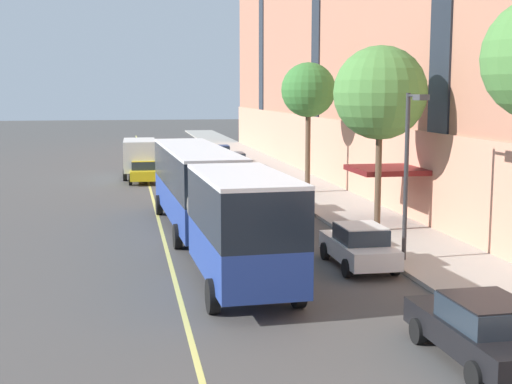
{
  "coord_description": "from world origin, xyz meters",
  "views": [
    {
      "loc": [
        -2.79,
        -29.32,
        6.21
      ],
      "look_at": [
        2.84,
        1.32,
        1.8
      ],
      "focal_mm": 50.0,
      "sensor_mm": 36.0,
      "label": 1
    }
  ],
  "objects_px": {
    "parked_car_navy_6": "(220,154)",
    "street_lamp": "(409,157)",
    "parked_car_white_1": "(359,246)",
    "parked_car_white_0": "(282,197)",
    "box_truck": "(140,156)",
    "city_bus": "(208,194)",
    "street_tree_far_uptown": "(308,91)",
    "street_tree_mid_block": "(380,93)",
    "parked_car_black_5": "(483,330)",
    "taxi_cab": "(144,171)",
    "parked_car_darkgray_4": "(234,162)",
    "parked_car_darkgray_2": "(255,178)"
  },
  "relations": [
    {
      "from": "parked_car_navy_6",
      "to": "street_lamp",
      "type": "distance_m",
      "value": 38.07
    },
    {
      "from": "parked_car_white_1",
      "to": "parked_car_white_0",
      "type": "bearing_deg",
      "value": 90.71
    },
    {
      "from": "parked_car_white_1",
      "to": "parked_car_navy_6",
      "type": "height_order",
      "value": "same"
    },
    {
      "from": "parked_car_white_0",
      "to": "parked_car_navy_6",
      "type": "height_order",
      "value": "same"
    },
    {
      "from": "parked_car_white_1",
      "to": "box_truck",
      "type": "distance_m",
      "value": 28.95
    },
    {
      "from": "city_bus",
      "to": "parked_car_white_0",
      "type": "relative_size",
      "value": 4.23
    },
    {
      "from": "city_bus",
      "to": "parked_car_white_1",
      "type": "relative_size",
      "value": 4.72
    },
    {
      "from": "street_lamp",
      "to": "street_tree_far_uptown",
      "type": "bearing_deg",
      "value": 86.98
    },
    {
      "from": "parked_car_white_1",
      "to": "city_bus",
      "type": "bearing_deg",
      "value": 138.49
    },
    {
      "from": "parked_car_white_0",
      "to": "street_tree_mid_block",
      "type": "xyz_separation_m",
      "value": [
        2.89,
        -6.21,
        5.34
      ]
    },
    {
      "from": "parked_car_black_5",
      "to": "parked_car_navy_6",
      "type": "bearing_deg",
      "value": 89.79
    },
    {
      "from": "parked_car_black_5",
      "to": "street_tree_far_uptown",
      "type": "xyz_separation_m",
      "value": [
        2.85,
        27.02,
        5.46
      ]
    },
    {
      "from": "box_truck",
      "to": "parked_car_navy_6",
      "type": "bearing_deg",
      "value": 54.09
    },
    {
      "from": "parked_car_white_0",
      "to": "taxi_cab",
      "type": "distance_m",
      "value": 15.1
    },
    {
      "from": "city_bus",
      "to": "parked_car_black_5",
      "type": "distance_m",
      "value": 14.33
    },
    {
      "from": "parked_car_darkgray_4",
      "to": "parked_car_white_1",
      "type": "bearing_deg",
      "value": -90.25
    },
    {
      "from": "city_bus",
      "to": "parked_car_black_5",
      "type": "bearing_deg",
      "value": -70.52
    },
    {
      "from": "city_bus",
      "to": "parked_car_black_5",
      "type": "height_order",
      "value": "city_bus"
    },
    {
      "from": "parked_car_white_0",
      "to": "parked_car_darkgray_4",
      "type": "relative_size",
      "value": 1.07
    },
    {
      "from": "parked_car_navy_6",
      "to": "street_tree_mid_block",
      "type": "distance_m",
      "value": 32.79
    },
    {
      "from": "parked_car_white_1",
      "to": "parked_car_darkgray_4",
      "type": "xyz_separation_m",
      "value": [
        0.13,
        30.45,
        0.0
      ]
    },
    {
      "from": "parked_car_darkgray_2",
      "to": "box_truck",
      "type": "xyz_separation_m",
      "value": [
        -7.04,
        7.83,
        0.85
      ]
    },
    {
      "from": "box_truck",
      "to": "street_tree_mid_block",
      "type": "distance_m",
      "value": 24.85
    },
    {
      "from": "parked_car_white_1",
      "to": "street_tree_far_uptown",
      "type": "bearing_deg",
      "value": 81.27
    },
    {
      "from": "parked_car_darkgray_2",
      "to": "street_tree_mid_block",
      "type": "bearing_deg",
      "value": -79.17
    },
    {
      "from": "parked_car_white_1",
      "to": "taxi_cab",
      "type": "distance_m",
      "value": 26.32
    },
    {
      "from": "taxi_cab",
      "to": "street_lamp",
      "type": "relative_size",
      "value": 0.72
    },
    {
      "from": "parked_car_darkgray_2",
      "to": "parked_car_navy_6",
      "type": "bearing_deg",
      "value": 89.67
    },
    {
      "from": "parked_car_white_0",
      "to": "parked_car_navy_6",
      "type": "relative_size",
      "value": 1.11
    },
    {
      "from": "parked_car_white_1",
      "to": "taxi_cab",
      "type": "relative_size",
      "value": 0.99
    },
    {
      "from": "parked_car_white_1",
      "to": "box_truck",
      "type": "height_order",
      "value": "box_truck"
    },
    {
      "from": "street_tree_far_uptown",
      "to": "parked_car_white_0",
      "type": "bearing_deg",
      "value": -115.79
    },
    {
      "from": "taxi_cab",
      "to": "street_lamp",
      "type": "xyz_separation_m",
      "value": [
        8.69,
        -25.39,
        3.12
      ]
    },
    {
      "from": "parked_car_white_1",
      "to": "street_tree_mid_block",
      "type": "height_order",
      "value": "street_tree_mid_block"
    },
    {
      "from": "city_bus",
      "to": "street_tree_mid_block",
      "type": "distance_m",
      "value": 8.69
    },
    {
      "from": "city_bus",
      "to": "parked_car_darkgray_4",
      "type": "relative_size",
      "value": 4.54
    },
    {
      "from": "street_lamp",
      "to": "street_tree_mid_block",
      "type": "bearing_deg",
      "value": 80.54
    },
    {
      "from": "street_tree_mid_block",
      "to": "city_bus",
      "type": "bearing_deg",
      "value": -169.76
    },
    {
      "from": "parked_car_white_0",
      "to": "parked_car_navy_6",
      "type": "xyz_separation_m",
      "value": [
        0.21,
        26.03,
        -0.0
      ]
    },
    {
      "from": "street_tree_mid_block",
      "to": "street_lamp",
      "type": "bearing_deg",
      "value": -99.46
    },
    {
      "from": "parked_car_white_1",
      "to": "parked_car_black_5",
      "type": "xyz_separation_m",
      "value": [
        -0.11,
        -9.14,
        0.0
      ]
    },
    {
      "from": "parked_car_white_0",
      "to": "taxi_cab",
      "type": "height_order",
      "value": "same"
    },
    {
      "from": "street_tree_mid_block",
      "to": "box_truck",
      "type": "bearing_deg",
      "value": 113.69
    },
    {
      "from": "parked_car_navy_6",
      "to": "street_tree_far_uptown",
      "type": "height_order",
      "value": "street_tree_far_uptown"
    },
    {
      "from": "parked_car_darkgray_4",
      "to": "parked_car_navy_6",
      "type": "bearing_deg",
      "value": 90.52
    },
    {
      "from": "parked_car_white_1",
      "to": "parked_car_navy_6",
      "type": "relative_size",
      "value": 0.99
    },
    {
      "from": "parked_car_darkgray_4",
      "to": "parked_car_black_5",
      "type": "xyz_separation_m",
      "value": [
        -0.24,
        -39.59,
        0.0
      ]
    },
    {
      "from": "street_tree_mid_block",
      "to": "street_tree_far_uptown",
      "type": "distance_m",
      "value": 12.2
    },
    {
      "from": "box_truck",
      "to": "parked_car_darkgray_4",
      "type": "bearing_deg",
      "value": 18.36
    },
    {
      "from": "parked_car_white_1",
      "to": "parked_car_black_5",
      "type": "height_order",
      "value": "same"
    }
  ]
}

